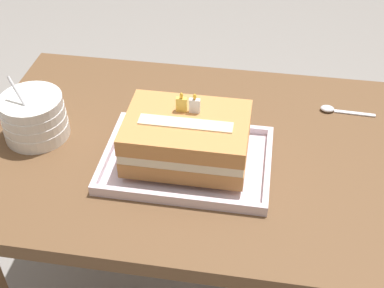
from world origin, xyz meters
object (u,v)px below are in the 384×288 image
foil_tray (187,161)px  bowl_stack (34,117)px  birthday_cake (187,138)px  serving_spoon_near_tray (333,110)px

foil_tray → bowl_stack: size_ratio=2.27×
foil_tray → birthday_cake: size_ratio=1.41×
foil_tray → bowl_stack: bowl_stack is taller
bowl_stack → serving_spoon_near_tray: 0.69m
foil_tray → birthday_cake: bearing=90.0°
birthday_cake → bowl_stack: 0.35m
foil_tray → birthday_cake: birthday_cake is taller
serving_spoon_near_tray → birthday_cake: bearing=-142.8°
bowl_stack → birthday_cake: bearing=-7.1°
bowl_stack → serving_spoon_near_tray: (0.66, 0.19, -0.04)m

